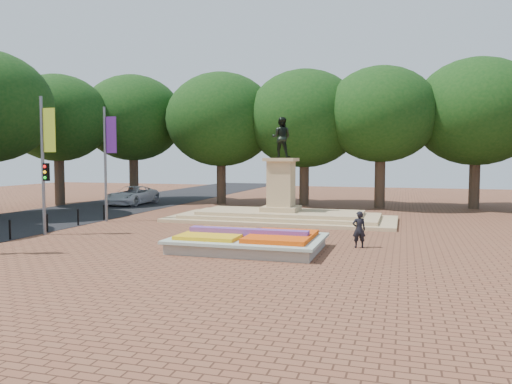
{
  "coord_description": "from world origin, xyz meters",
  "views": [
    {
      "loc": [
        7.33,
        -22.08,
        3.95
      ],
      "look_at": [
        0.19,
        1.87,
        2.2
      ],
      "focal_mm": 35.0,
      "sensor_mm": 36.0,
      "label": 1
    }
  ],
  "objects_px": {
    "flower_bed": "(249,241)",
    "van": "(132,195)",
    "monument": "(281,206)",
    "pedestrian": "(359,229)"
  },
  "relations": [
    {
      "from": "van",
      "to": "pedestrian",
      "type": "height_order",
      "value": "pedestrian"
    },
    {
      "from": "monument",
      "to": "pedestrian",
      "type": "relative_size",
      "value": 8.71
    },
    {
      "from": "flower_bed",
      "to": "van",
      "type": "relative_size",
      "value": 1.14
    },
    {
      "from": "monument",
      "to": "van",
      "type": "bearing_deg",
      "value": 155.2
    },
    {
      "from": "flower_bed",
      "to": "monument",
      "type": "xyz_separation_m",
      "value": [
        -1.03,
        10.0,
        0.5
      ]
    },
    {
      "from": "van",
      "to": "flower_bed",
      "type": "bearing_deg",
      "value": -47.78
    },
    {
      "from": "flower_bed",
      "to": "van",
      "type": "distance_m",
      "value": 22.7
    },
    {
      "from": "monument",
      "to": "pedestrian",
      "type": "bearing_deg",
      "value": -56.03
    },
    {
      "from": "monument",
      "to": "pedestrian",
      "type": "height_order",
      "value": "monument"
    },
    {
      "from": "pedestrian",
      "to": "flower_bed",
      "type": "bearing_deg",
      "value": 4.67
    }
  ]
}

